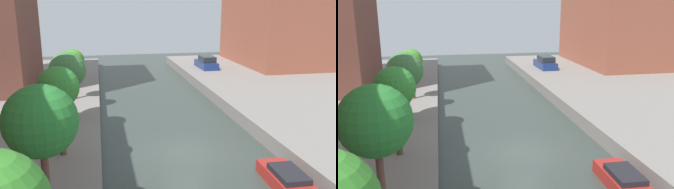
# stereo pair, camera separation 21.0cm
# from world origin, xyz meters

# --- Properties ---
(ground_plane) EXTENTS (84.00, 84.00, 0.00)m
(ground_plane) POSITION_xyz_m (0.00, 0.00, 0.00)
(ground_plane) COLOR #333D38
(low_block_right) EXTENTS (10.00, 15.12, 9.32)m
(low_block_right) POSITION_xyz_m (18.00, 23.38, 5.66)
(low_block_right) COLOR brown
(low_block_right) RESTS_ON quay_right
(street_tree_1) EXTENTS (2.59, 2.59, 5.03)m
(street_tree_1) POSITION_xyz_m (-6.94, -6.75, 4.71)
(street_tree_1) COLOR brown
(street_tree_1) RESTS_ON quay_left
(street_tree_2) EXTENTS (2.11, 2.11, 4.67)m
(street_tree_2) POSITION_xyz_m (-6.94, -1.13, 4.54)
(street_tree_2) COLOR brown
(street_tree_2) RESTS_ON quay_left
(street_tree_3) EXTENTS (2.40, 2.40, 4.63)m
(street_tree_3) POSITION_xyz_m (-6.94, 4.56, 4.39)
(street_tree_3) COLOR brown
(street_tree_3) RESTS_ON quay_left
(street_tree_4) EXTENTS (1.81, 1.81, 4.11)m
(street_tree_4) POSITION_xyz_m (-6.94, 10.13, 4.13)
(street_tree_4) COLOR brown
(street_tree_4) RESTS_ON quay_left
(parked_car) EXTENTS (1.85, 4.37, 1.49)m
(parked_car) POSITION_xyz_m (7.96, 21.56, 1.62)
(parked_car) COLOR navy
(parked_car) RESTS_ON quay_right
(moored_boat_right_2) EXTENTS (1.66, 3.81, 0.93)m
(moored_boat_right_2) POSITION_xyz_m (3.76, -4.90, 0.40)
(moored_boat_right_2) COLOR maroon
(moored_boat_right_2) RESTS_ON ground_plane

